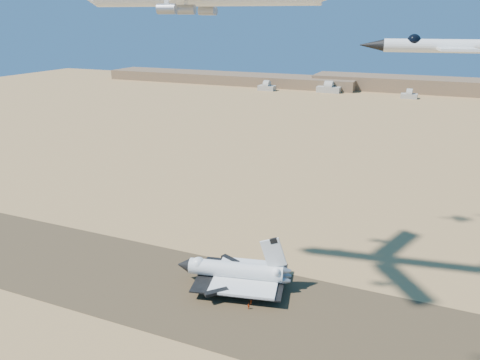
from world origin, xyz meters
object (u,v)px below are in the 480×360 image
at_px(crew_a, 251,302).
at_px(crew_c, 249,306).
at_px(chase_jet_c, 440,45).
at_px(shuttle, 235,272).
at_px(crew_b, 252,297).

distance_m(crew_a, crew_c, 2.46).
height_order(crew_c, chase_jet_c, chase_jet_c).
bearing_deg(crew_c, chase_jet_c, 152.46).
bearing_deg(chase_jet_c, shuttle, 119.42).
height_order(crew_b, chase_jet_c, chase_jet_c).
bearing_deg(crew_b, crew_c, -172.80).
relative_size(crew_a, crew_c, 0.99).
xyz_separation_m(shuttle, crew_c, (9.97, -11.60, -4.41)).
xyz_separation_m(crew_a, crew_b, (-0.78, 3.01, -0.05)).
bearing_deg(chase_jet_c, crew_c, 118.87).
bearing_deg(shuttle, crew_c, -61.59).
relative_size(shuttle, crew_b, 22.92).
distance_m(shuttle, crew_b, 11.80).
xyz_separation_m(shuttle, chase_jet_c, (58.28, -75.09, 81.93)).
bearing_deg(crew_b, shuttle, 53.34).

